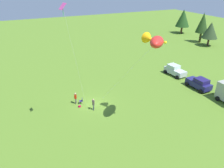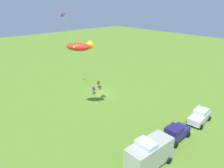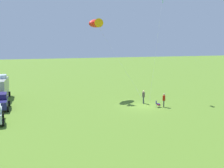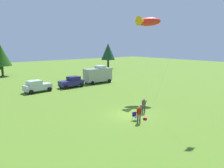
{
  "view_description": "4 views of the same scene",
  "coord_description": "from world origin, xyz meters",
  "px_view_note": "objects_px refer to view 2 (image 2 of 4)",
  "views": [
    {
      "loc": [
        25.71,
        -8.88,
        16.38
      ],
      "look_at": [
        0.04,
        2.91,
        2.63
      ],
      "focal_mm": 35.0,
      "sensor_mm": 36.0,
      "label": 1
    },
    {
      "loc": [
        23.97,
        29.03,
        16.39
      ],
      "look_at": [
        1.2,
        4.21,
        3.33
      ],
      "focal_mm": 35.0,
      "sensor_mm": 36.0,
      "label": 2
    },
    {
      "loc": [
        -36.29,
        12.84,
        9.03
      ],
      "look_at": [
        -2.08,
        4.55,
        3.34
      ],
      "focal_mm": 50.0,
      "sensor_mm": 36.0,
      "label": 3
    },
    {
      "loc": [
        -15.79,
        -16.09,
        7.46
      ],
      "look_at": [
        0.89,
        4.21,
        2.65
      ],
      "focal_mm": 35.0,
      "sensor_mm": 36.0,
      "label": 4
    }
  ],
  "objects_px": {
    "person_kite_flyer": "(93,89)",
    "van_motorhome_grey": "(149,153)",
    "car_silver_compact": "(200,116)",
    "car_navy_hatch": "(175,133)",
    "kite_diamond_rainbow": "(64,20)",
    "backpack_on_grass": "(95,89)",
    "kite_large_fish": "(81,46)",
    "person_spectator": "(98,83)",
    "folding_chair": "(100,87)"
  },
  "relations": [
    {
      "from": "person_kite_flyer",
      "to": "van_motorhome_grey",
      "type": "xyz_separation_m",
      "value": [
        7.3,
        18.66,
        0.62
      ]
    },
    {
      "from": "car_silver_compact",
      "to": "car_navy_hatch",
      "type": "relative_size",
      "value": 1.02
    },
    {
      "from": "car_navy_hatch",
      "to": "van_motorhome_grey",
      "type": "xyz_separation_m",
      "value": [
        6.18,
        0.76,
        0.69
      ]
    },
    {
      "from": "kite_diamond_rainbow",
      "to": "backpack_on_grass",
      "type": "bearing_deg",
      "value": 156.21
    },
    {
      "from": "backpack_on_grass",
      "to": "car_navy_hatch",
      "type": "relative_size",
      "value": 0.08
    },
    {
      "from": "backpack_on_grass",
      "to": "car_silver_compact",
      "type": "distance_m",
      "value": 19.85
    },
    {
      "from": "car_navy_hatch",
      "to": "van_motorhome_grey",
      "type": "relative_size",
      "value": 0.78
    },
    {
      "from": "person_kite_flyer",
      "to": "kite_large_fish",
      "type": "distance_m",
      "value": 12.18
    },
    {
      "from": "person_spectator",
      "to": "folding_chair",
      "type": "bearing_deg",
      "value": -172.47
    },
    {
      "from": "car_navy_hatch",
      "to": "kite_diamond_rainbow",
      "type": "height_order",
      "value": "kite_diamond_rainbow"
    },
    {
      "from": "car_navy_hatch",
      "to": "person_spectator",
      "type": "bearing_deg",
      "value": -102.5
    },
    {
      "from": "folding_chair",
      "to": "person_spectator",
      "type": "distance_m",
      "value": 0.98
    },
    {
      "from": "person_spectator",
      "to": "car_navy_hatch",
      "type": "distance_m",
      "value": 20.01
    },
    {
      "from": "car_navy_hatch",
      "to": "kite_large_fish",
      "type": "height_order",
      "value": "kite_large_fish"
    },
    {
      "from": "backpack_on_grass",
      "to": "car_silver_compact",
      "type": "bearing_deg",
      "value": 100.29
    },
    {
      "from": "person_spectator",
      "to": "car_silver_compact",
      "type": "bearing_deg",
      "value": -146.38
    },
    {
      "from": "kite_large_fish",
      "to": "kite_diamond_rainbow",
      "type": "height_order",
      "value": "kite_diamond_rainbow"
    },
    {
      "from": "person_spectator",
      "to": "kite_large_fish",
      "type": "xyz_separation_m",
      "value": [
        8.39,
        6.8,
        9.45
      ]
    },
    {
      "from": "car_navy_hatch",
      "to": "kite_large_fish",
      "type": "xyz_separation_m",
      "value": [
        4.68,
        -12.86,
        9.52
      ]
    },
    {
      "from": "van_motorhome_grey",
      "to": "car_navy_hatch",
      "type": "bearing_deg",
      "value": -171.49
    },
    {
      "from": "person_kite_flyer",
      "to": "person_spectator",
      "type": "relative_size",
      "value": 1.0
    },
    {
      "from": "folding_chair",
      "to": "kite_large_fish",
      "type": "height_order",
      "value": "kite_large_fish"
    },
    {
      "from": "backpack_on_grass",
      "to": "car_silver_compact",
      "type": "xyz_separation_m",
      "value": [
        -3.54,
        19.51,
        0.84
      ]
    },
    {
      "from": "person_spectator",
      "to": "kite_large_fish",
      "type": "bearing_deg",
      "value": 155.61
    },
    {
      "from": "kite_large_fish",
      "to": "backpack_on_grass",
      "type": "bearing_deg",
      "value": -137.81
    },
    {
      "from": "person_spectator",
      "to": "car_navy_hatch",
      "type": "bearing_deg",
      "value": -164.11
    },
    {
      "from": "car_navy_hatch",
      "to": "kite_large_fish",
      "type": "relative_size",
      "value": 0.38
    },
    {
      "from": "person_kite_flyer",
      "to": "van_motorhome_grey",
      "type": "distance_m",
      "value": 20.05
    },
    {
      "from": "car_silver_compact",
      "to": "car_navy_hatch",
      "type": "bearing_deg",
      "value": 173.94
    },
    {
      "from": "car_silver_compact",
      "to": "van_motorhome_grey",
      "type": "distance_m",
      "value": 12.36
    },
    {
      "from": "backpack_on_grass",
      "to": "kite_diamond_rainbow",
      "type": "xyz_separation_m",
      "value": [
        4.44,
        -1.96,
        13.19
      ]
    },
    {
      "from": "car_navy_hatch",
      "to": "car_silver_compact",
      "type": "bearing_deg",
      "value": 177.73
    },
    {
      "from": "van_motorhome_grey",
      "to": "person_kite_flyer",
      "type": "bearing_deg",
      "value": -109.81
    },
    {
      "from": "folding_chair",
      "to": "car_navy_hatch",
      "type": "xyz_separation_m",
      "value": [
        3.45,
        18.89,
        0.46
      ]
    },
    {
      "from": "car_silver_compact",
      "to": "kite_diamond_rainbow",
      "type": "height_order",
      "value": "kite_diamond_rainbow"
    },
    {
      "from": "folding_chair",
      "to": "van_motorhome_grey",
      "type": "height_order",
      "value": "van_motorhome_grey"
    },
    {
      "from": "kite_large_fish",
      "to": "person_kite_flyer",
      "type": "bearing_deg",
      "value": -138.97
    },
    {
      "from": "backpack_on_grass",
      "to": "kite_diamond_rainbow",
      "type": "bearing_deg",
      "value": -23.79
    },
    {
      "from": "kite_large_fish",
      "to": "kite_diamond_rainbow",
      "type": "relative_size",
      "value": 0.78
    },
    {
      "from": "person_kite_flyer",
      "to": "car_navy_hatch",
      "type": "relative_size",
      "value": 0.41
    },
    {
      "from": "person_kite_flyer",
      "to": "backpack_on_grass",
      "type": "bearing_deg",
      "value": -16.1
    },
    {
      "from": "car_navy_hatch",
      "to": "kite_diamond_rainbow",
      "type": "distance_m",
      "value": 24.79
    },
    {
      "from": "car_silver_compact",
      "to": "kite_large_fish",
      "type": "height_order",
      "value": "kite_large_fish"
    },
    {
      "from": "kite_diamond_rainbow",
      "to": "person_spectator",
      "type": "bearing_deg",
      "value": 162.46
    },
    {
      "from": "car_silver_compact",
      "to": "kite_diamond_rainbow",
      "type": "xyz_separation_m",
      "value": [
        7.98,
        -21.47,
        12.35
      ]
    },
    {
      "from": "person_kite_flyer",
      "to": "car_navy_hatch",
      "type": "xyz_separation_m",
      "value": [
        1.12,
        17.91,
        -0.07
      ]
    },
    {
      "from": "kite_diamond_rainbow",
      "to": "folding_chair",
      "type": "bearing_deg",
      "value": 154.46
    },
    {
      "from": "folding_chair",
      "to": "kite_diamond_rainbow",
      "type": "xyz_separation_m",
      "value": [
        5.28,
        -2.53,
        12.82
      ]
    },
    {
      "from": "car_silver_compact",
      "to": "van_motorhome_grey",
      "type": "bearing_deg",
      "value": 177.69
    },
    {
      "from": "person_spectator",
      "to": "kite_diamond_rainbow",
      "type": "distance_m",
      "value": 13.59
    }
  ]
}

